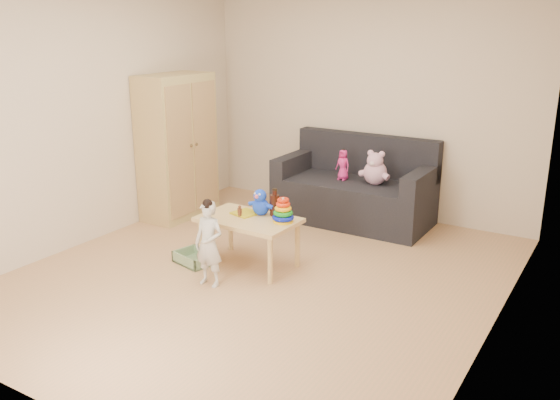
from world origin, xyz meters
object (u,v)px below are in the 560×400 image
Objects in this scene: sofa at (353,201)px; toddler at (209,245)px; wardrobe at (177,147)px; play_table at (249,242)px.

toddler is at bearing -98.58° from sofa.
wardrobe is 2.10m from sofa.
sofa is 1.70m from play_table.
toddler is (1.50, -1.36, -0.45)m from wardrobe.
wardrobe is 1.84× the size of play_table.
toddler is (-0.34, -2.20, 0.13)m from sofa.
sofa is at bearing 80.50° from toddler.
wardrobe is 1.85m from play_table.
sofa is 2.23m from toddler.
wardrobe is at bearing 151.74° from play_table.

